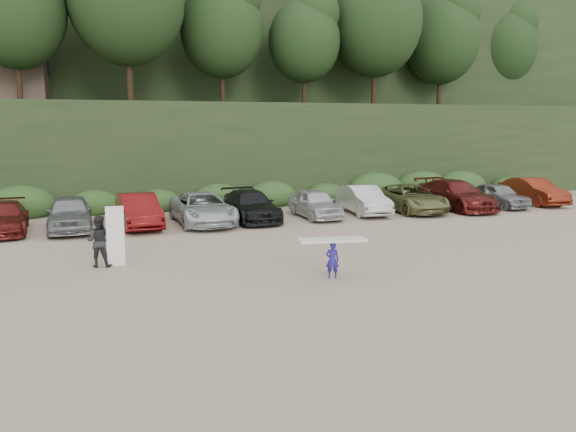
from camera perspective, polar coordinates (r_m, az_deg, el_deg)
name	(u,v)px	position (r m, az deg, el deg)	size (l,w,h in m)	color
ground	(268,273)	(18.19, -2.09, -5.77)	(120.00, 120.00, 0.00)	tan
hillside_backdrop	(151,50)	(53.40, -13.72, 16.02)	(90.00, 41.50, 28.00)	black
parked_cars	(236,206)	(27.77, -5.30, 1.02)	(39.70, 5.99, 1.63)	#A8A8AC
child_surfer	(332,251)	(17.41, 4.54, -3.59)	(2.15, 0.89, 1.25)	navy
adult_surfer	(100,241)	(19.76, -18.53, -2.39)	(1.33, 0.89, 2.06)	black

